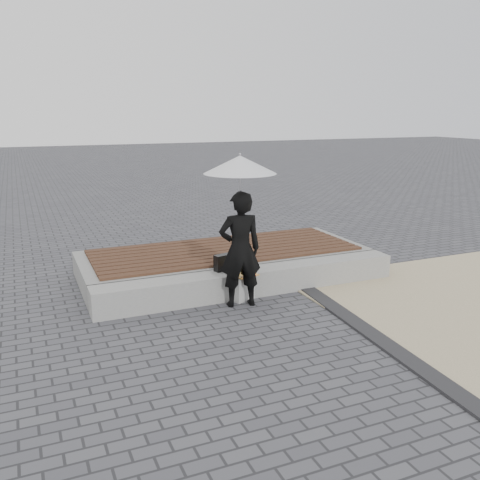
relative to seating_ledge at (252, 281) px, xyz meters
name	(u,v)px	position (x,y,z in m)	size (l,w,h in m)	color
ground	(303,331)	(0.00, -1.60, -0.20)	(80.00, 80.00, 0.00)	#4B4B50
edging_band	(374,335)	(0.75, -2.10, -0.18)	(0.25, 5.20, 0.04)	#28282A
seating_ledge	(252,281)	(0.00, 0.00, 0.00)	(5.00, 0.45, 0.40)	#A2A29D
timber_platform	(225,262)	(0.00, 1.20, 0.00)	(5.00, 2.00, 0.40)	gray
timber_decking	(224,250)	(0.00, 1.20, 0.22)	(4.60, 1.80, 0.04)	#543424
woman	(240,250)	(-0.38, -0.40, 0.66)	(0.63, 0.41, 1.72)	black
parasol	(240,165)	(-0.38, -0.40, 1.88)	(1.03, 1.03, 1.32)	#B6B5BA
handbag	(225,262)	(-0.41, 0.13, 0.33)	(0.36, 0.13, 0.26)	black
canvas_tote	(244,287)	(-0.23, -0.21, 0.00)	(0.39, 0.16, 0.41)	beige
magazine	(246,275)	(-0.23, -0.26, 0.21)	(0.34, 0.25, 0.01)	#F94237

